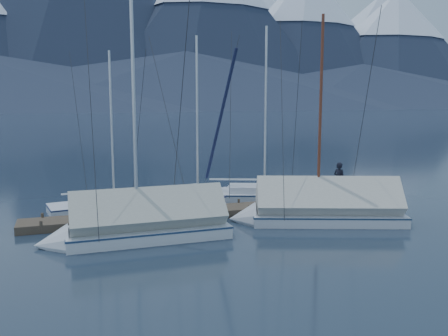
{
  "coord_description": "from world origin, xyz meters",
  "views": [
    {
      "loc": [
        -6.97,
        -18.55,
        5.36
      ],
      "look_at": [
        0.0,
        2.0,
        2.2
      ],
      "focal_mm": 38.0,
      "sensor_mm": 36.0,
      "label": 1
    }
  ],
  "objects_px": {
    "sailboat_covered_near": "(314,211)",
    "sailboat_open_left": "(123,205)",
    "person": "(339,179)",
    "sailboat_open_right": "(274,197)",
    "sailboat_covered_far": "(133,227)",
    "sailboat_open_mid": "(206,199)"
  },
  "relations": [
    {
      "from": "sailboat_open_left",
      "to": "sailboat_covered_far",
      "type": "relative_size",
      "value": 0.82
    },
    {
      "from": "sailboat_open_mid",
      "to": "sailboat_open_right",
      "type": "xyz_separation_m",
      "value": [
        3.63,
        -0.66,
        0.01
      ]
    },
    {
      "from": "sailboat_open_left",
      "to": "sailboat_covered_near",
      "type": "relative_size",
      "value": 0.85
    },
    {
      "from": "sailboat_open_right",
      "to": "sailboat_covered_far",
      "type": "relative_size",
      "value": 0.98
    },
    {
      "from": "sailboat_open_mid",
      "to": "sailboat_covered_far",
      "type": "relative_size",
      "value": 0.91
    },
    {
      "from": "sailboat_covered_near",
      "to": "sailboat_open_left",
      "type": "bearing_deg",
      "value": 144.07
    },
    {
      "from": "sailboat_open_right",
      "to": "person",
      "type": "xyz_separation_m",
      "value": [
        2.93,
        -1.61,
        1.06
      ]
    },
    {
      "from": "sailboat_covered_near",
      "to": "person",
      "type": "relative_size",
      "value": 5.49
    },
    {
      "from": "sailboat_covered_far",
      "to": "person",
      "type": "bearing_deg",
      "value": 16.1
    },
    {
      "from": "sailboat_open_mid",
      "to": "person",
      "type": "distance_m",
      "value": 7.03
    },
    {
      "from": "sailboat_open_right",
      "to": "sailboat_covered_near",
      "type": "relative_size",
      "value": 1.01
    },
    {
      "from": "sailboat_open_right",
      "to": "sailboat_covered_near",
      "type": "distance_m",
      "value": 4.67
    },
    {
      "from": "person",
      "to": "sailboat_open_left",
      "type": "bearing_deg",
      "value": 53.35
    },
    {
      "from": "sailboat_open_right",
      "to": "sailboat_covered_far",
      "type": "xyz_separation_m",
      "value": [
        -8.14,
        -4.81,
        0.32
      ]
    },
    {
      "from": "sailboat_open_right",
      "to": "sailboat_covered_far",
      "type": "distance_m",
      "value": 9.46
    },
    {
      "from": "sailboat_open_mid",
      "to": "sailboat_open_right",
      "type": "relative_size",
      "value": 0.94
    },
    {
      "from": "sailboat_open_right",
      "to": "person",
      "type": "distance_m",
      "value": 3.51
    },
    {
      "from": "sailboat_covered_near",
      "to": "sailboat_covered_far",
      "type": "relative_size",
      "value": 0.97
    },
    {
      "from": "sailboat_open_left",
      "to": "person",
      "type": "height_order",
      "value": "sailboat_open_left"
    },
    {
      "from": "sailboat_open_right",
      "to": "sailboat_covered_far",
      "type": "bearing_deg",
      "value": -149.41
    },
    {
      "from": "sailboat_open_mid",
      "to": "sailboat_covered_far",
      "type": "distance_m",
      "value": 7.09
    },
    {
      "from": "sailboat_covered_far",
      "to": "sailboat_open_mid",
      "type": "bearing_deg",
      "value": 50.54
    }
  ]
}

